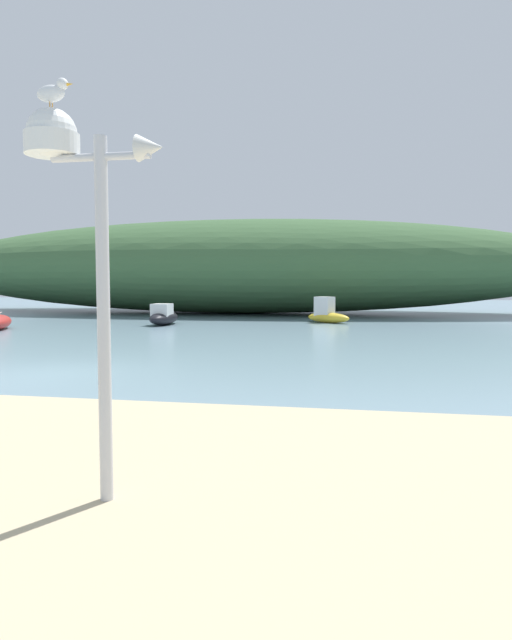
{
  "coord_description": "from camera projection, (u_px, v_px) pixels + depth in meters",
  "views": [
    {
      "loc": [
        7.24,
        -12.34,
        2.23
      ],
      "look_at": [
        4.09,
        4.32,
        1.06
      ],
      "focal_mm": 31.25,
      "sensor_mm": 36.0,
      "label": 1
    }
  ],
  "objects": [
    {
      "name": "motorboat_west_reach",
      "position": [
        327.0,
        314.0,
        30.25
      ],
      "size": [
        2.72,
        2.21,
        1.42
      ],
      "color": "gold",
      "rests_on": "ground"
    },
    {
      "name": "mast_structure",
      "position": [
        71.0,
        182.0,
        5.04
      ],
      "size": [
        1.31,
        0.49,
        3.6
      ],
      "color": "silver",
      "rests_on": "beach_sand"
    },
    {
      "name": "ground_plane",
      "position": [
        59.0,
        373.0,
        13.59
      ],
      "size": [
        120.0,
        120.0,
        0.0
      ],
      "primitive_type": "plane",
      "color": "#7A99A8"
    },
    {
      "name": "seagull_on_radar",
      "position": [
        53.0,
        92.0,
        5.02
      ],
      "size": [
        0.37,
        0.14,
        0.26
      ],
      "color": "orange",
      "rests_on": "mast_structure"
    },
    {
      "name": "motorboat_far_right",
      "position": [
        164.0,
        316.0,
        28.78
      ],
      "size": [
        1.16,
        3.07,
        1.11
      ],
      "color": "black",
      "rests_on": "ground"
    },
    {
      "name": "distant_hill",
      "position": [
        234.0,
        267.0,
        40.11
      ],
      "size": [
        48.02,
        13.53,
        6.63
      ],
      "primitive_type": "ellipsoid",
      "color": "#3D6038",
      "rests_on": "ground"
    }
  ]
}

